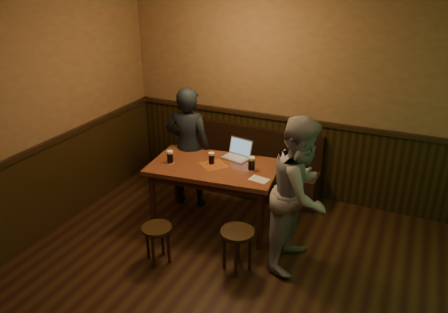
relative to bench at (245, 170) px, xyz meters
name	(u,v)px	position (x,y,z in m)	size (l,w,h in m)	color
room	(204,206)	(0.63, -2.53, 0.89)	(5.04, 6.04, 2.84)	black
bench	(245,170)	(0.00, 0.00, 0.00)	(2.20, 0.50, 0.95)	black
pub_table	(214,173)	(0.00, -1.04, 0.42)	(1.65, 1.06, 0.84)	#532717
stool_left	(157,234)	(-0.23, -2.02, 0.05)	(0.38, 0.38, 0.46)	black
stool_right	(237,239)	(0.64, -1.79, 0.09)	(0.47, 0.47, 0.50)	black
pint_left	(170,157)	(-0.53, -1.21, 0.61)	(0.11, 0.11, 0.16)	#A5142C
pint_mid	(211,158)	(-0.04, -1.02, 0.60)	(0.10, 0.10, 0.15)	#A5142C
pint_right	(251,164)	(0.47, -0.98, 0.61)	(0.11, 0.11, 0.17)	#A5142C
laptop	(238,153)	(0.18, -0.69, 0.59)	(0.38, 0.32, 0.24)	silver
menu	(259,179)	(0.65, -1.18, 0.53)	(0.22, 0.15, 0.00)	silver
person_suit	(189,148)	(-0.54, -0.70, 0.53)	(0.62, 0.40, 1.69)	black
person_grey	(300,193)	(1.18, -1.35, 0.56)	(0.84, 0.66, 1.73)	gray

